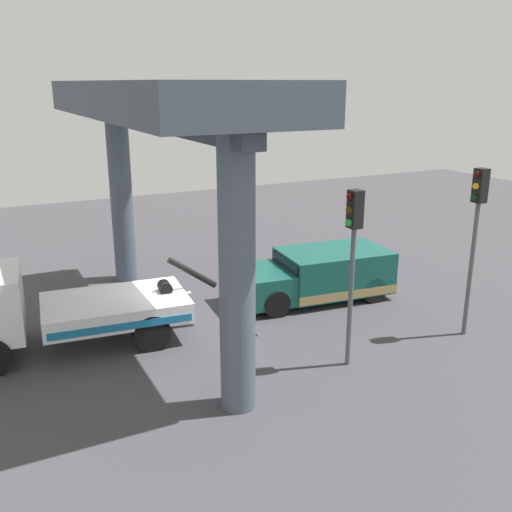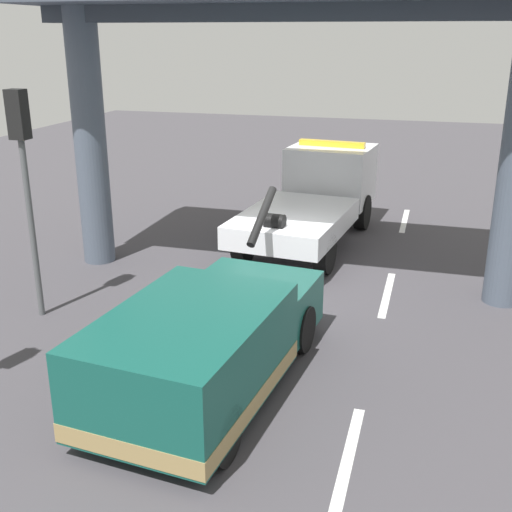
% 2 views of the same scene
% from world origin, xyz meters
% --- Properties ---
extents(ground_plane, '(60.00, 40.00, 0.10)m').
position_xyz_m(ground_plane, '(0.00, 0.00, -0.05)').
color(ground_plane, '#423F44').
extents(lane_stripe_west, '(2.60, 0.16, 0.01)m').
position_xyz_m(lane_stripe_west, '(-6.00, -2.40, 0.00)').
color(lane_stripe_west, silver).
rests_on(lane_stripe_west, ground).
extents(lane_stripe_mid, '(2.60, 0.16, 0.01)m').
position_xyz_m(lane_stripe_mid, '(0.00, -2.40, 0.00)').
color(lane_stripe_mid, silver).
rests_on(lane_stripe_mid, ground).
extents(lane_stripe_east, '(2.60, 0.16, 0.01)m').
position_xyz_m(lane_stripe_east, '(6.00, -2.40, 0.00)').
color(lane_stripe_east, silver).
rests_on(lane_stripe_east, ground).
extents(tow_truck_white, '(7.34, 2.99, 2.46)m').
position_xyz_m(tow_truck_white, '(3.72, -0.08, 1.20)').
color(tow_truck_white, white).
rests_on(tow_truck_white, ground).
extents(towed_van_green, '(5.39, 2.69, 1.58)m').
position_xyz_m(towed_van_green, '(-4.81, 0.01, 0.78)').
color(towed_van_green, '#145147').
rests_on(towed_van_green, ground).
extents(overpass_structure, '(3.60, 11.49, 6.85)m').
position_xyz_m(overpass_structure, '(0.27, 0.00, 5.86)').
color(overpass_structure, '#4C5666').
rests_on(overpass_structure, ground).
extents(traffic_light_far, '(0.39, 0.32, 4.44)m').
position_xyz_m(traffic_light_far, '(-2.98, 4.24, 3.23)').
color(traffic_light_far, '#515456').
rests_on(traffic_light_far, ground).
extents(traffic_cone_orange, '(0.52, 0.52, 0.62)m').
position_xyz_m(traffic_cone_orange, '(-1.46, 1.48, 0.29)').
color(traffic_cone_orange, orange).
rests_on(traffic_cone_orange, ground).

